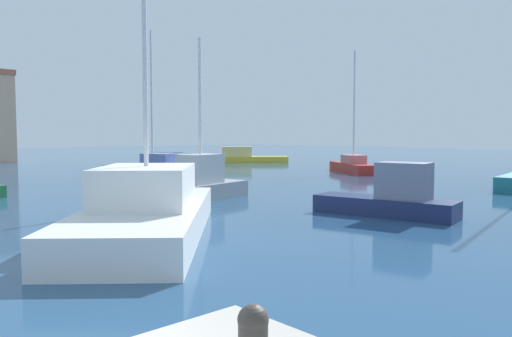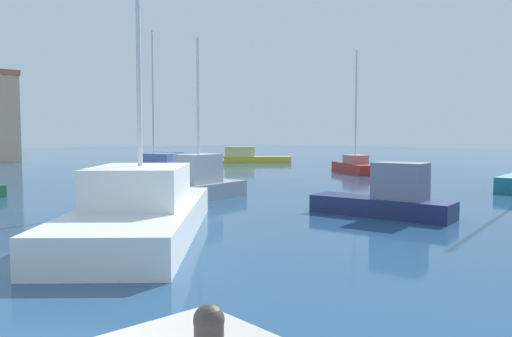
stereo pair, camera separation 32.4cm
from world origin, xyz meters
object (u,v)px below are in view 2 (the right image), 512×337
at_px(motorboat_navy_inner_mooring, 387,198).
at_px(motorboat_yellow_mid_harbor, 247,157).
at_px(sailboat_white_distant_north, 141,209).
at_px(sailboat_blue_outer_mooring, 155,167).
at_px(sailboat_grey_far_left, 199,183).
at_px(sailboat_red_behind_lamppost, 355,165).

bearing_deg(motorboat_navy_inner_mooring, motorboat_yellow_mid_harbor, 56.91).
relative_size(sailboat_white_distant_north, sailboat_blue_outer_mooring, 1.45).
xyz_separation_m(sailboat_white_distant_north, motorboat_navy_inner_mooring, (7.35, -2.53, -0.10)).
bearing_deg(sailboat_grey_far_left, sailboat_white_distant_north, -137.13).
height_order(sailboat_grey_far_left, motorboat_navy_inner_mooring, sailboat_grey_far_left).
relative_size(motorboat_yellow_mid_harbor, motorboat_navy_inner_mooring, 1.52).
relative_size(sailboat_blue_outer_mooring, motorboat_yellow_mid_harbor, 1.29).
bearing_deg(sailboat_red_behind_lamppost, sailboat_white_distant_north, -156.40).
height_order(sailboat_blue_outer_mooring, motorboat_navy_inner_mooring, sailboat_blue_outer_mooring).
relative_size(sailboat_grey_far_left, motorboat_yellow_mid_harbor, 0.90).
distance_m(sailboat_white_distant_north, sailboat_blue_outer_mooring, 19.60).
height_order(sailboat_white_distant_north, motorboat_yellow_mid_harbor, sailboat_white_distant_north).
height_order(sailboat_white_distant_north, sailboat_red_behind_lamppost, sailboat_white_distant_north).
bearing_deg(sailboat_blue_outer_mooring, motorboat_navy_inner_mooring, -98.67).
bearing_deg(sailboat_red_behind_lamppost, sailboat_blue_outer_mooring, 148.53).
distance_m(motorboat_yellow_mid_harbor, motorboat_navy_inner_mooring, 32.25).
distance_m(sailboat_white_distant_north, motorboat_navy_inner_mooring, 7.77).
distance_m(sailboat_white_distant_north, motorboat_yellow_mid_harbor, 34.96).
height_order(sailboat_blue_outer_mooring, motorboat_yellow_mid_harbor, sailboat_blue_outer_mooring).
bearing_deg(motorboat_navy_inner_mooring, sailboat_blue_outer_mooring, 81.33).
bearing_deg(sailboat_grey_far_left, sailboat_red_behind_lamppost, 15.49).
xyz_separation_m(sailboat_grey_far_left, sailboat_blue_outer_mooring, (4.90, 11.69, -0.15)).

